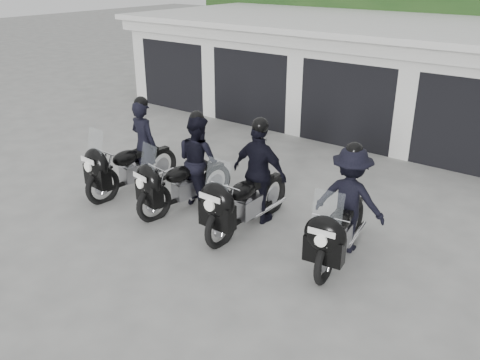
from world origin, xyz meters
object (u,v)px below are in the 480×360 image
Objects in this scene: police_bike_b at (190,167)px; police_bike_d at (346,208)px; police_bike_a at (132,154)px; police_bike_c at (253,181)px.

police_bike_d is (3.24, 0.21, 0.00)m from police_bike_b.
police_bike_a is 1.04× the size of police_bike_b.
police_bike_c is at bearing 14.27° from police_bike_b.
police_bike_a reaches higher than police_bike_d.
police_bike_a is 4.74m from police_bike_d.
police_bike_d is at bearing 3.19° from police_bike_c.
police_bike_c is 1.06× the size of police_bike_d.
police_bike_a is 1.04× the size of police_bike_d.
police_bike_c reaches higher than police_bike_d.
police_bike_b is 3.24m from police_bike_d.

